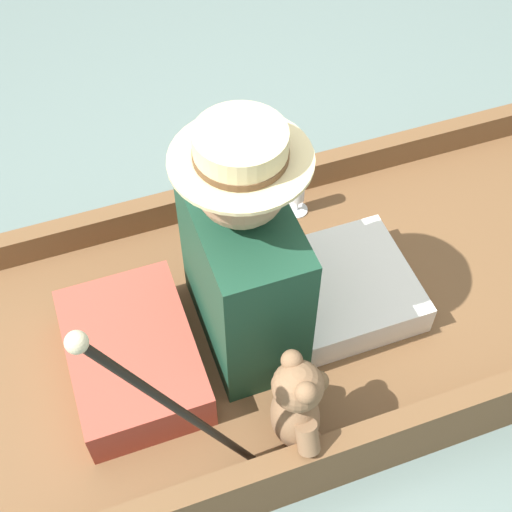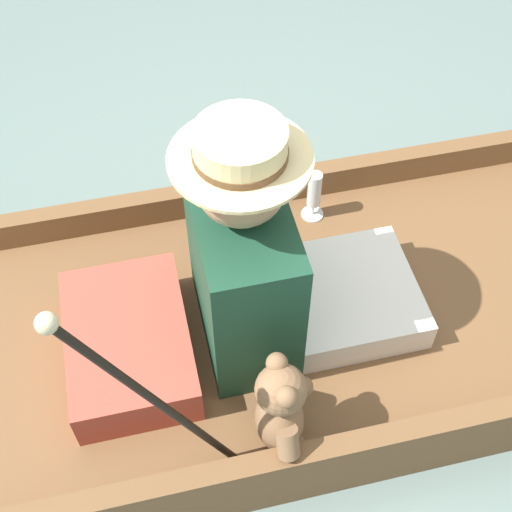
{
  "view_description": "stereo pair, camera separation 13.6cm",
  "coord_description": "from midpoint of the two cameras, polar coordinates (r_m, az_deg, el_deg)",
  "views": [
    {
      "loc": [
        1.13,
        -0.45,
        2.01
      ],
      "look_at": [
        0.02,
        -0.05,
        0.5
      ],
      "focal_mm": 50.0,
      "sensor_mm": 36.0,
      "label": 1
    },
    {
      "loc": [
        1.17,
        -0.32,
        2.01
      ],
      "look_at": [
        0.02,
        -0.05,
        0.5
      ],
      "focal_mm": 50.0,
      "sensor_mm": 36.0,
      "label": 2
    }
  ],
  "objects": [
    {
      "name": "seat_cushion",
      "position": [
        2.1,
        -8.29,
        -7.06
      ],
      "size": [
        0.5,
        0.35,
        0.15
      ],
      "color": "#B24738",
      "rests_on": "punt_boat"
    },
    {
      "name": "punt_boat",
      "position": [
        2.27,
        2.89,
        -5.93
      ],
      "size": [
        1.04,
        2.73,
        0.26
      ],
      "color": "brown",
      "rests_on": "ground_plane"
    },
    {
      "name": "ground_plane",
      "position": [
        2.35,
        2.8,
        -7.08
      ],
      "size": [
        16.0,
        16.0,
        0.0
      ],
      "primitive_type": "plane",
      "color": "slate"
    },
    {
      "name": "seated_person",
      "position": [
        1.95,
        2.75,
        -0.71
      ],
      "size": [
        0.44,
        0.7,
        0.8
      ],
      "rotation": [
        0.0,
        0.0,
        -0.08
      ],
      "color": "white",
      "rests_on": "punt_boat"
    },
    {
      "name": "walking_cane",
      "position": [
        1.56,
        -6.67,
        -10.81
      ],
      "size": [
        0.04,
        0.35,
        0.81
      ],
      "color": "black",
      "rests_on": "punt_boat"
    },
    {
      "name": "wine_glass",
      "position": [
        2.4,
        6.3,
        5.01
      ],
      "size": [
        0.08,
        0.08,
        0.19
      ],
      "color": "silver",
      "rests_on": "punt_boat"
    },
    {
      "name": "teddy_bear",
      "position": [
        1.87,
        4.13,
        -12.28
      ],
      "size": [
        0.25,
        0.15,
        0.36
      ],
      "color": "#846042",
      "rests_on": "punt_boat"
    }
  ]
}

